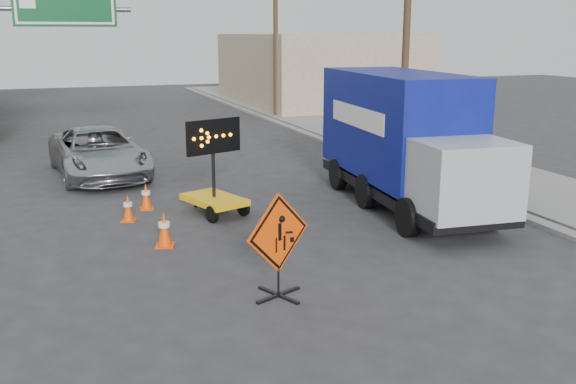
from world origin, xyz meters
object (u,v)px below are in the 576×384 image
arrow_board (214,193)px  construction_sign (278,243)px  pickup_truck (99,152)px  box_truck (404,147)px

arrow_board → construction_sign: bearing=-112.2°
construction_sign → pickup_truck: 11.82m
construction_sign → pickup_truck: (-2.23, 11.60, -0.21)m
construction_sign → arrow_board: size_ratio=0.77×
pickup_truck → arrow_board: bearing=-73.0°
construction_sign → box_truck: (5.31, 4.78, 0.62)m
construction_sign → box_truck: box_truck is taller
construction_sign → pickup_truck: construction_sign is taller
arrow_board → pickup_truck: arrow_board is taller
construction_sign → box_truck: 7.17m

